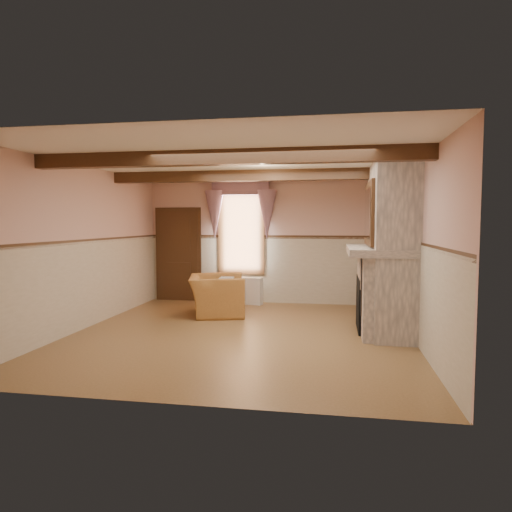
% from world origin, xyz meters
% --- Properties ---
extents(floor, '(5.50, 6.00, 0.01)m').
position_xyz_m(floor, '(0.00, 0.00, 0.00)').
color(floor, brown).
rests_on(floor, ground).
extents(ceiling, '(5.50, 6.00, 0.01)m').
position_xyz_m(ceiling, '(0.00, 0.00, 2.80)').
color(ceiling, silver).
rests_on(ceiling, wall_back).
extents(wall_back, '(5.50, 0.02, 2.80)m').
position_xyz_m(wall_back, '(0.00, 3.00, 1.40)').
color(wall_back, '#CD9C8D').
rests_on(wall_back, floor).
extents(wall_front, '(5.50, 0.02, 2.80)m').
position_xyz_m(wall_front, '(0.00, -3.00, 1.40)').
color(wall_front, '#CD9C8D').
rests_on(wall_front, floor).
extents(wall_left, '(0.02, 6.00, 2.80)m').
position_xyz_m(wall_left, '(-2.75, 0.00, 1.40)').
color(wall_left, '#CD9C8D').
rests_on(wall_left, floor).
extents(wall_right, '(0.02, 6.00, 2.80)m').
position_xyz_m(wall_right, '(2.75, 0.00, 1.40)').
color(wall_right, '#CD9C8D').
rests_on(wall_right, floor).
extents(wainscot, '(5.50, 6.00, 1.50)m').
position_xyz_m(wainscot, '(0.00, 0.00, 0.75)').
color(wainscot, beige).
rests_on(wainscot, floor).
extents(chair_rail, '(5.50, 6.00, 0.08)m').
position_xyz_m(chair_rail, '(0.00, 0.00, 1.50)').
color(chair_rail, black).
rests_on(chair_rail, wainscot).
extents(firebox, '(0.20, 0.95, 0.90)m').
position_xyz_m(firebox, '(2.00, 0.60, 0.45)').
color(firebox, black).
rests_on(firebox, floor).
extents(armchair, '(1.32, 1.43, 0.78)m').
position_xyz_m(armchair, '(-0.78, 1.43, 0.39)').
color(armchair, '#9E662D').
rests_on(armchair, floor).
extents(side_table, '(0.69, 0.69, 0.55)m').
position_xyz_m(side_table, '(-0.59, 1.38, 0.28)').
color(side_table, brown).
rests_on(side_table, floor).
extents(book_stack, '(0.29, 0.34, 0.20)m').
position_xyz_m(book_stack, '(-0.58, 1.42, 0.65)').
color(book_stack, '#B7AD8C').
rests_on(book_stack, side_table).
extents(radiator, '(0.72, 0.35, 0.60)m').
position_xyz_m(radiator, '(-0.41, 2.70, 0.30)').
color(radiator, silver).
rests_on(radiator, floor).
extents(bowl, '(0.34, 0.34, 0.08)m').
position_xyz_m(bowl, '(2.24, 0.66, 1.46)').
color(bowl, brown).
rests_on(bowl, mantel).
extents(mantel_clock, '(0.14, 0.24, 0.20)m').
position_xyz_m(mantel_clock, '(2.24, 1.40, 1.52)').
color(mantel_clock, black).
rests_on(mantel_clock, mantel).
extents(oil_lamp, '(0.11, 0.11, 0.28)m').
position_xyz_m(oil_lamp, '(2.24, 1.12, 1.56)').
color(oil_lamp, '#C58637').
rests_on(oil_lamp, mantel).
extents(candle_red, '(0.06, 0.06, 0.16)m').
position_xyz_m(candle_red, '(2.24, -0.17, 1.50)').
color(candle_red, '#AD151B').
rests_on(candle_red, mantel).
extents(jar_yellow, '(0.06, 0.06, 0.12)m').
position_xyz_m(jar_yellow, '(2.24, 0.44, 1.48)').
color(jar_yellow, gold).
rests_on(jar_yellow, mantel).
extents(fireplace, '(0.85, 2.00, 2.80)m').
position_xyz_m(fireplace, '(2.42, 0.60, 1.40)').
color(fireplace, gray).
rests_on(fireplace, floor).
extents(mantel, '(1.05, 2.05, 0.12)m').
position_xyz_m(mantel, '(2.24, 0.60, 1.36)').
color(mantel, gray).
rests_on(mantel, fireplace).
extents(overmantel_mirror, '(0.06, 1.44, 1.04)m').
position_xyz_m(overmantel_mirror, '(2.06, 0.60, 1.97)').
color(overmantel_mirror, silver).
rests_on(overmantel_mirror, fireplace).
extents(door, '(1.10, 0.10, 2.10)m').
position_xyz_m(door, '(-2.10, 2.94, 1.05)').
color(door, black).
rests_on(door, floor).
extents(window, '(1.06, 0.08, 2.02)m').
position_xyz_m(window, '(-0.60, 2.97, 1.65)').
color(window, white).
rests_on(window, wall_back).
extents(window_drapes, '(1.30, 0.14, 1.40)m').
position_xyz_m(window_drapes, '(-0.60, 2.88, 2.25)').
color(window_drapes, gray).
rests_on(window_drapes, wall_back).
extents(ceiling_beam_front, '(5.50, 0.18, 0.20)m').
position_xyz_m(ceiling_beam_front, '(0.00, -1.20, 2.70)').
color(ceiling_beam_front, black).
rests_on(ceiling_beam_front, ceiling).
extents(ceiling_beam_back, '(5.50, 0.18, 0.20)m').
position_xyz_m(ceiling_beam_back, '(0.00, 1.20, 2.70)').
color(ceiling_beam_back, black).
rests_on(ceiling_beam_back, ceiling).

